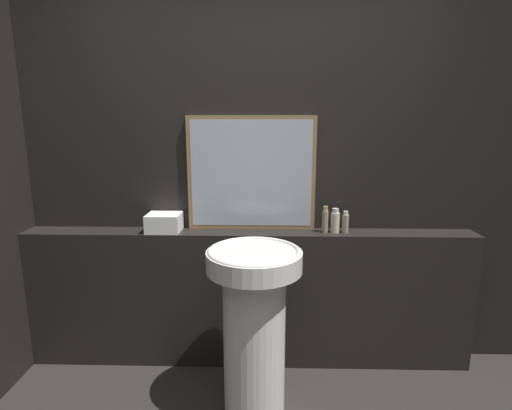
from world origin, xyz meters
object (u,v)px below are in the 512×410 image
Objects in this scene: conditioner_bottle at (335,221)px; pedestal_sink at (254,321)px; mirror at (251,174)px; shampoo_bottle at (325,220)px; towel_stack at (164,223)px; lotion_bottle at (345,223)px.

pedestal_sink is at bearing -136.50° from conditioner_bottle.
mirror reaches higher than pedestal_sink.
mirror is 4.84× the size of shampoo_bottle.
towel_stack reaches higher than pedestal_sink.
towel_stack is 1.08m from conditioner_bottle.
shampoo_bottle is (1.01, 0.00, 0.02)m from towel_stack.
mirror is 5.28× the size of conditioner_bottle.
towel_stack is 1.14m from lotion_bottle.
conditioner_bottle is at bearing 0.00° from shampoo_bottle.
mirror is (-0.03, 0.55, 0.73)m from pedestal_sink.
pedestal_sink is 0.86m from towel_stack.
shampoo_bottle is 0.13m from lotion_bottle.
mirror is 3.86× the size of towel_stack.
conditioner_bottle is (0.53, -0.08, -0.29)m from mirror.
conditioner_bottle is at bearing -8.34° from mirror.
conditioner_bottle is at bearing 180.00° from lotion_bottle.
towel_stack is 1.37× the size of conditioner_bottle.
pedestal_sink is 6.80× the size of lotion_bottle.
lotion_bottle is (0.06, -0.00, -0.01)m from conditioner_bottle.
conditioner_bottle is 1.12× the size of lotion_bottle.
towel_stack is at bearing -172.01° from mirror.
lotion_bottle is (0.13, 0.00, -0.01)m from shampoo_bottle.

